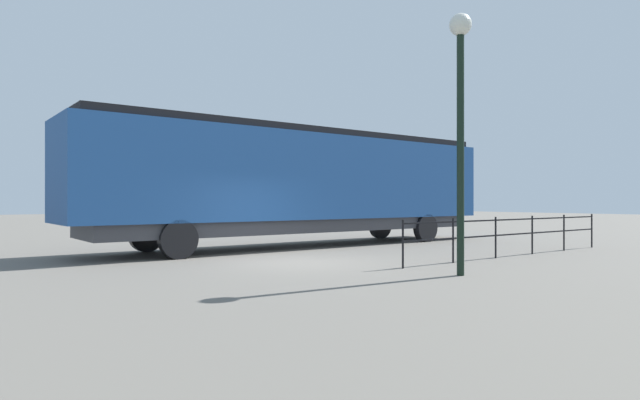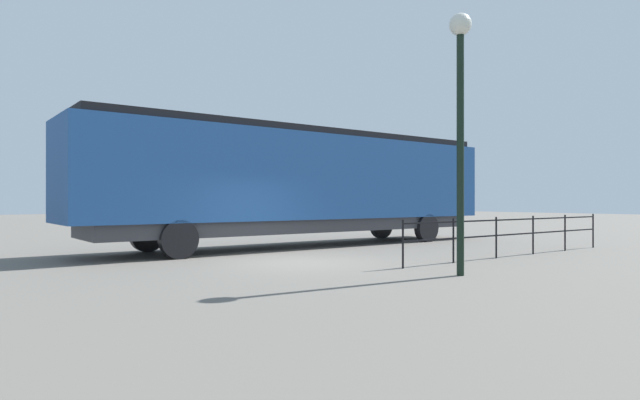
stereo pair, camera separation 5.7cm
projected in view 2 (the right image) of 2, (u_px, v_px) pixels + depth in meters
ground_plane at (298, 262)px, 14.04m from camera, size 120.00×120.00×0.00m
locomotive at (312, 181)px, 19.20m from camera, size 2.88×16.04×4.15m
lamp_post at (460, 94)px, 11.52m from camera, size 0.49×0.49×5.72m
platform_fence at (515, 230)px, 15.55m from camera, size 0.05×9.46×1.17m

